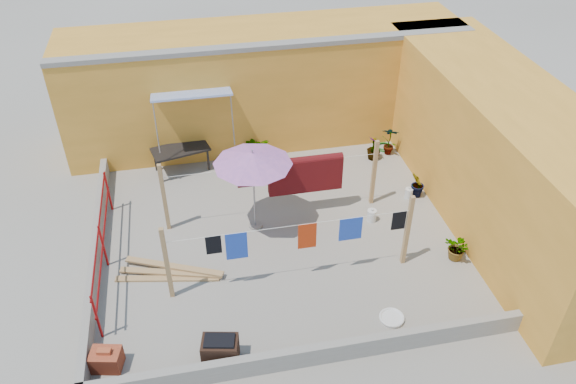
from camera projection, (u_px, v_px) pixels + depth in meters
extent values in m
plane|color=#9E998E|center=(279.00, 236.00, 13.06)|extent=(80.00, 80.00, 0.00)
cube|color=gold|center=(265.00, 84.00, 15.89)|extent=(11.00, 2.40, 3.20)
cube|color=gray|center=(270.00, 46.00, 14.14)|extent=(11.00, 0.35, 0.12)
cube|color=#2D51B2|center=(191.00, 94.00, 13.94)|extent=(2.00, 0.79, 0.22)
cylinder|color=gray|center=(156.00, 128.00, 13.89)|extent=(0.03, 0.30, 1.28)
cylinder|color=gray|center=(233.00, 121.00, 14.19)|extent=(0.03, 0.30, 1.28)
cube|color=gold|center=(499.00, 154.00, 12.94)|extent=(2.40, 9.00, 3.20)
cube|color=gray|center=(316.00, 354.00, 10.10)|extent=(8.30, 0.16, 0.44)
cube|color=gray|center=(96.00, 253.00, 12.27)|extent=(0.16, 7.30, 0.44)
cylinder|color=#9B0F11|center=(97.00, 317.00, 10.38)|extent=(0.05, 0.05, 1.10)
cylinder|color=#9B0F11|center=(103.00, 246.00, 11.95)|extent=(0.05, 0.05, 1.10)
cylinder|color=#9B0F11|center=(108.00, 191.00, 13.53)|extent=(0.05, 0.05, 1.10)
cylinder|color=#9B0F11|center=(99.00, 228.00, 11.66)|extent=(0.04, 4.20, 0.04)
cylinder|color=#9B0F11|center=(103.00, 244.00, 11.92)|extent=(0.04, 4.20, 0.04)
cube|color=tan|center=(167.00, 264.00, 11.02)|extent=(0.09, 0.09, 1.80)
cube|color=tan|center=(407.00, 231.00, 11.82)|extent=(0.09, 0.09, 1.80)
cube|color=tan|center=(374.00, 173.00, 13.55)|extent=(0.09, 0.09, 1.80)
cube|color=tan|center=(164.00, 198.00, 12.75)|extent=(0.09, 0.09, 1.80)
cylinder|color=silver|center=(291.00, 226.00, 11.09)|extent=(5.00, 0.01, 0.01)
cylinder|color=silver|center=(272.00, 165.00, 12.82)|extent=(5.00, 0.01, 0.01)
cube|color=#4F0D0F|center=(305.00, 175.00, 13.18)|extent=(1.77, 0.22, 0.87)
cube|color=black|center=(332.00, 168.00, 13.22)|extent=(0.34, 0.02, 0.55)
cube|color=#5A231F|center=(246.00, 178.00, 12.88)|extent=(0.40, 0.02, 0.52)
cube|color=#2144B7|center=(237.00, 246.00, 11.11)|extent=(0.44, 0.02, 0.66)
cube|color=black|center=(214.00, 245.00, 10.97)|extent=(0.31, 0.02, 0.45)
cube|color=#BD310F|center=(307.00, 236.00, 11.33)|extent=(0.38, 0.02, 0.63)
cube|color=#2144B7|center=(351.00, 229.00, 11.46)|extent=(0.48, 0.02, 0.57)
cube|color=black|center=(399.00, 220.00, 11.59)|extent=(0.30, 0.02, 0.46)
cylinder|color=gray|center=(256.00, 225.00, 13.32)|extent=(0.32, 0.32, 0.05)
cylinder|color=gray|center=(254.00, 192.00, 12.74)|extent=(0.04, 0.04, 2.03)
cone|color=#BE66AC|center=(253.00, 158.00, 12.20)|extent=(1.93, 1.93, 0.28)
cylinder|color=gray|center=(252.00, 152.00, 12.10)|extent=(0.04, 0.04, 0.09)
cube|color=black|center=(180.00, 149.00, 14.85)|extent=(1.61, 1.07, 0.06)
cube|color=black|center=(161.00, 171.00, 14.62)|extent=(0.06, 0.06, 0.65)
cube|color=black|center=(155.00, 160.00, 15.05)|extent=(0.06, 0.06, 0.65)
cube|color=black|center=(208.00, 160.00, 15.06)|extent=(0.06, 0.06, 0.65)
cube|color=black|center=(201.00, 149.00, 15.49)|extent=(0.06, 0.06, 0.65)
cube|color=#A93F27|center=(107.00, 360.00, 10.04)|extent=(0.61, 0.50, 0.39)
cube|color=#9E4F25|center=(104.00, 351.00, 9.91)|extent=(0.26, 0.17, 0.08)
cube|color=tan|center=(168.00, 279.00, 11.91)|extent=(2.20, 0.57, 0.04)
cube|color=tan|center=(171.00, 272.00, 11.99)|extent=(2.17, 0.75, 0.04)
cube|color=tan|center=(174.00, 266.00, 12.07)|extent=(2.08, 1.04, 0.04)
cube|color=black|center=(220.00, 351.00, 10.10)|extent=(0.73, 0.56, 0.54)
cube|color=black|center=(219.00, 340.00, 9.93)|extent=(0.60, 0.43, 0.04)
cylinder|color=silver|center=(392.00, 318.00, 11.02)|extent=(0.47, 0.47, 0.06)
torus|color=silver|center=(392.00, 317.00, 11.00)|extent=(0.50, 0.50, 0.05)
cylinder|color=silver|center=(372.00, 216.00, 13.42)|extent=(0.23, 0.23, 0.31)
cylinder|color=silver|center=(372.00, 210.00, 13.31)|extent=(0.06, 0.06, 0.05)
cylinder|color=silver|center=(409.00, 193.00, 14.17)|extent=(0.20, 0.20, 0.27)
cylinder|color=silver|center=(409.00, 188.00, 14.08)|extent=(0.05, 0.05, 0.04)
torus|color=#186D18|center=(384.00, 147.00, 16.16)|extent=(0.50, 0.50, 0.03)
torus|color=#186D18|center=(384.00, 146.00, 16.13)|extent=(0.42, 0.42, 0.03)
imported|color=#1B5E1A|center=(255.00, 150.00, 15.33)|extent=(0.80, 0.72, 0.81)
imported|color=#1B5E1A|center=(374.00, 148.00, 15.51)|extent=(0.47, 0.47, 0.68)
imported|color=#1B5E1A|center=(390.00, 140.00, 15.65)|extent=(0.56, 0.50, 0.88)
imported|color=#1B5E1A|center=(418.00, 185.00, 14.06)|extent=(0.47, 0.51, 0.75)
imported|color=#1B5E1A|center=(458.00, 248.00, 12.25)|extent=(0.70, 0.73, 0.62)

